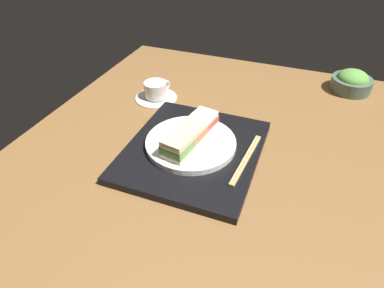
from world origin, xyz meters
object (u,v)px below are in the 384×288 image
sandwich_far (203,121)px  salad_bowl (352,82)px  sandwich_near (177,146)px  sandwich_plate (191,143)px  coffee_cup (156,92)px  chopsticks_pair (246,159)px  sandwich_middle (191,133)px

sandwich_far → salad_bowl: bearing=-40.5°
sandwich_near → sandwich_plate: bearing=-8.8°
coffee_cup → sandwich_near: bearing=-145.3°
chopsticks_pair → coffee_cup: size_ratio=1.50×
salad_bowl → coffee_cup: size_ratio=0.98×
sandwich_plate → sandwich_near: size_ratio=2.97×
sandwich_far → coffee_cup: bearing=54.2°
salad_bowl → chopsticks_pair: size_ratio=0.65×
sandwich_near → sandwich_far: sandwich_near is taller
chopsticks_pair → sandwich_middle: bearing=86.9°
sandwich_far → salad_bowl: sandwich_far is taller
sandwich_plate → salad_bowl: salad_bowl is taller
salad_bowl → chopsticks_pair: 57.93cm
sandwich_plate → salad_bowl: (51.66, -39.60, 0.41)cm
sandwich_far → coffee_cup: 27.55cm
sandwich_near → salad_bowl: bearing=-34.9°
sandwich_plate → sandwich_middle: bearing=90.0°
sandwich_middle → sandwich_far: (6.55, -1.02, -0.06)cm
salad_bowl → sandwich_middle: bearing=142.5°
sandwich_middle → chopsticks_pair: bearing=-93.1°
sandwich_far → coffee_cup: (15.97, 22.17, -3.48)cm
salad_bowl → coffee_cup: salad_bowl is taller
sandwich_near → sandwich_far: 13.25cm
sandwich_middle → coffee_cup: (22.52, 21.16, -3.54)cm
sandwich_middle → coffee_cup: size_ratio=0.59×
sandwich_far → sandwich_middle: bearing=171.2°
salad_bowl → coffee_cup: 67.39cm
sandwich_middle → chopsticks_pair: (-0.81, -15.07, -3.57)cm
sandwich_near → sandwich_middle: bearing=-8.8°
sandwich_plate → sandwich_near: 7.41cm
chopsticks_pair → coffee_cup: coffee_cup is taller
coffee_cup → sandwich_middle: bearing=-136.8°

